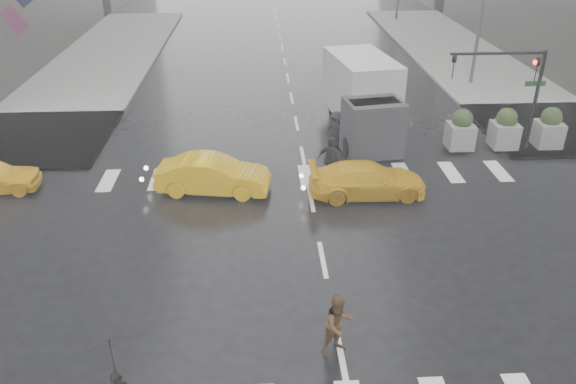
{
  "coord_description": "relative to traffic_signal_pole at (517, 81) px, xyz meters",
  "views": [
    {
      "loc": [
        -1.9,
        -14.51,
        10.1
      ],
      "look_at": [
        -0.98,
        2.0,
        1.38
      ],
      "focal_mm": 35.0,
      "sensor_mm": 36.0,
      "label": 1
    }
  ],
  "objects": [
    {
      "name": "ground",
      "position": [
        -9.01,
        -8.01,
        -3.22
      ],
      "size": [
        120.0,
        120.0,
        0.0
      ],
      "primitive_type": "plane",
      "color": "black",
      "rests_on": "ground"
    },
    {
      "name": "road_markings",
      "position": [
        -9.01,
        -8.01,
        -3.21
      ],
      "size": [
        18.0,
        48.0,
        0.01
      ],
      "primitive_type": null,
      "color": "silver",
      "rests_on": "ground"
    },
    {
      "name": "traffic_signal_pole",
      "position": [
        0.0,
        0.0,
        0.0
      ],
      "size": [
        4.45,
        0.42,
        4.5
      ],
      "color": "black",
      "rests_on": "ground"
    },
    {
      "name": "planter_west",
      "position": [
        -2.01,
        0.19,
        -2.23
      ],
      "size": [
        1.1,
        1.1,
        1.8
      ],
      "color": "gray",
      "rests_on": "ground"
    },
    {
      "name": "planter_mid",
      "position": [
        -0.01,
        0.19,
        -2.23
      ],
      "size": [
        1.1,
        1.1,
        1.8
      ],
      "color": "gray",
      "rests_on": "ground"
    },
    {
      "name": "planter_east",
      "position": [
        1.99,
        0.19,
        -2.23
      ],
      "size": [
        1.1,
        1.1,
        1.8
      ],
      "color": "gray",
      "rests_on": "ground"
    },
    {
      "name": "pedestrian_black",
      "position": [
        -13.94,
        -13.98,
        -1.55
      ],
      "size": [
        1.21,
        1.22,
        2.43
      ],
      "rotation": [
        0.0,
        0.0,
        0.31
      ],
      "color": "black",
      "rests_on": "ground"
    },
    {
      "name": "pedestrian_brown",
      "position": [
        -9.08,
        -12.01,
        -2.38
      ],
      "size": [
        1.02,
        0.95,
        1.68
      ],
      "primitive_type": "imported",
      "rotation": [
        0.0,
        0.0,
        0.49
      ],
      "color": "#4B2F1B",
      "rests_on": "ground"
    },
    {
      "name": "pedestrian_far_a",
      "position": [
        -8.1,
        -2.54,
        -2.28
      ],
      "size": [
        1.28,
        1.05,
        1.88
      ],
      "primitive_type": "imported",
      "rotation": [
        0.0,
        0.0,
        2.73
      ],
      "color": "black",
      "rests_on": "ground"
    },
    {
      "name": "pedestrian_far_b",
      "position": [
        -7.41,
        0.98,
        -2.39
      ],
      "size": [
        1.18,
        1.17,
        1.66
      ],
      "primitive_type": "imported",
      "rotation": [
        0.0,
        0.0,
        2.37
      ],
      "color": "black",
      "rests_on": "ground"
    },
    {
      "name": "taxi_mid",
      "position": [
        -12.7,
        -3.2,
        -2.51
      ],
      "size": [
        4.47,
        2.11,
        1.42
      ],
      "primitive_type": "imported",
      "rotation": [
        0.0,
        0.0,
        1.42
      ],
      "color": "#F0B00C",
      "rests_on": "ground"
    },
    {
      "name": "taxi_rear",
      "position": [
        -6.86,
        -3.79,
        -2.57
      ],
      "size": [
        3.95,
        1.87,
        1.29
      ],
      "primitive_type": "imported",
      "rotation": [
        0.0,
        0.0,
        1.59
      ],
      "color": "#F0B00C",
      "rests_on": "ground"
    },
    {
      "name": "box_truck",
      "position": [
        -6.01,
        2.3,
        -1.34
      ],
      "size": [
        2.48,
        6.62,
        3.52
      ],
      "rotation": [
        0.0,
        0.0,
        0.16
      ],
      "color": "#BDBDBF",
      "rests_on": "ground"
    }
  ]
}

